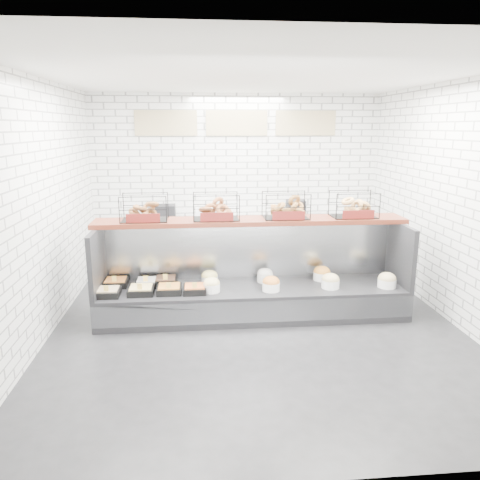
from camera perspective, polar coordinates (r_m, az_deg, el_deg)
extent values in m
plane|color=black|center=(6.04, 1.87, -10.15)|extent=(5.50, 5.50, 0.00)
cube|color=white|center=(8.32, -0.41, 7.17)|extent=(5.00, 0.02, 3.00)
cube|color=white|center=(5.85, -23.14, 3.32)|extent=(0.02, 5.50, 3.00)
cube|color=white|center=(6.42, 24.77, 3.99)|extent=(0.02, 5.50, 3.00)
cube|color=white|center=(5.56, 2.12, 19.44)|extent=(5.00, 5.50, 0.02)
cube|color=#C8B88B|center=(8.22, -9.02, 13.91)|extent=(1.05, 0.03, 0.42)
cube|color=#C8B88B|center=(8.24, -0.40, 14.07)|extent=(1.05, 0.03, 0.42)
cube|color=#C8B88B|center=(8.42, 8.01, 13.94)|extent=(1.05, 0.03, 0.42)
cube|color=black|center=(6.24, 1.54, -7.37)|extent=(4.00, 0.90, 0.40)
cube|color=#93969B|center=(5.83, 2.05, -8.70)|extent=(4.00, 0.03, 0.28)
cube|color=#93969B|center=(6.45, 1.15, -1.08)|extent=(4.00, 0.08, 0.80)
cube|color=black|center=(6.15, -17.00, -2.42)|extent=(0.06, 0.90, 0.80)
cube|color=black|center=(6.58, 18.88, -1.52)|extent=(0.06, 0.90, 0.80)
cube|color=black|center=(6.04, -15.79, -6.21)|extent=(0.29, 0.29, 0.08)
cube|color=tan|center=(6.03, -15.81, -5.89)|extent=(0.25, 0.25, 0.04)
cube|color=#FFCD58|center=(5.92, -16.02, -5.72)|extent=(0.06, 0.01, 0.08)
cube|color=black|center=(6.38, -14.89, -5.07)|extent=(0.30, 0.30, 0.08)
cube|color=orange|center=(6.37, -14.91, -4.77)|extent=(0.26, 0.26, 0.04)
cube|color=#FFCD58|center=(6.26, -15.10, -4.60)|extent=(0.06, 0.01, 0.08)
cube|color=black|center=(6.02, -11.97, -6.06)|extent=(0.32, 0.32, 0.08)
cube|color=#E3C474|center=(6.01, -11.99, -5.74)|extent=(0.27, 0.27, 0.04)
cube|color=#FFCD58|center=(5.88, -12.13, -5.59)|extent=(0.06, 0.01, 0.08)
cube|color=black|center=(6.29, -11.32, -5.16)|extent=(0.28, 0.28, 0.08)
cube|color=silver|center=(6.28, -11.33, -4.85)|extent=(0.23, 0.23, 0.04)
cube|color=#FFCD58|center=(6.17, -11.44, -4.65)|extent=(0.06, 0.01, 0.08)
cube|color=black|center=(5.99, -8.61, -6.00)|extent=(0.31, 0.31, 0.08)
cube|color=orange|center=(5.98, -8.62, -5.68)|extent=(0.26, 0.26, 0.04)
cube|color=#FFCD58|center=(5.86, -8.70, -5.53)|extent=(0.06, 0.01, 0.08)
cube|color=black|center=(6.32, -9.01, -4.97)|extent=(0.29, 0.29, 0.08)
cube|color=brown|center=(6.30, -9.03, -4.67)|extent=(0.25, 0.25, 0.04)
cube|color=#FFCD58|center=(6.19, -9.10, -4.48)|extent=(0.06, 0.01, 0.08)
cube|color=black|center=(5.95, -5.53, -6.03)|extent=(0.29, 0.29, 0.08)
cube|color=orange|center=(5.94, -5.54, -5.71)|extent=(0.24, 0.24, 0.04)
cube|color=#FFCD58|center=(5.83, -5.56, -5.53)|extent=(0.06, 0.01, 0.08)
cylinder|color=white|center=(5.96, -3.48, -5.81)|extent=(0.21, 0.21, 0.11)
ellipsoid|color=#D9C685|center=(5.94, -3.49, -5.26)|extent=(0.21, 0.21, 0.15)
cylinder|color=white|center=(6.25, -3.72, -4.89)|extent=(0.22, 0.22, 0.11)
ellipsoid|color=#F1E17B|center=(6.23, -3.73, -4.37)|extent=(0.21, 0.21, 0.15)
cylinder|color=white|center=(6.01, 3.79, -5.67)|extent=(0.23, 0.23, 0.11)
ellipsoid|color=#C16D29|center=(5.99, 3.80, -5.12)|extent=(0.22, 0.22, 0.15)
cylinder|color=white|center=(6.34, 3.05, -4.61)|extent=(0.21, 0.21, 0.11)
ellipsoid|color=silver|center=(6.32, 3.06, -4.09)|extent=(0.21, 0.21, 0.15)
cylinder|color=white|center=(6.20, 10.96, -5.25)|extent=(0.23, 0.23, 0.11)
ellipsoid|color=tan|center=(6.19, 10.98, -4.73)|extent=(0.23, 0.23, 0.16)
cylinder|color=white|center=(6.50, 9.93, -4.33)|extent=(0.23, 0.23, 0.11)
ellipsoid|color=orange|center=(6.48, 9.95, -3.82)|extent=(0.23, 0.23, 0.16)
cylinder|color=white|center=(6.41, 17.45, -5.02)|extent=(0.24, 0.24, 0.11)
ellipsoid|color=tan|center=(6.40, 17.49, -4.51)|extent=(0.23, 0.23, 0.16)
cube|color=#43170E|center=(6.17, 1.36, 2.34)|extent=(4.10, 0.50, 0.06)
cube|color=black|center=(6.13, -11.58, 3.90)|extent=(0.60, 0.38, 0.34)
cube|color=#571310|center=(5.95, -11.74, 2.62)|extent=(0.42, 0.02, 0.11)
cube|color=black|center=(6.10, -2.94, 4.11)|extent=(0.60, 0.38, 0.34)
cube|color=#571310|center=(5.91, -2.84, 2.83)|extent=(0.42, 0.02, 0.11)
cube|color=black|center=(6.20, 5.61, 4.22)|extent=(0.60, 0.38, 0.34)
cube|color=#571310|center=(6.02, 5.95, 2.97)|extent=(0.42, 0.02, 0.11)
cube|color=black|center=(6.44, 13.70, 4.25)|extent=(0.60, 0.38, 0.34)
cube|color=#571310|center=(6.27, 14.24, 3.04)|extent=(0.42, 0.02, 0.11)
cube|color=#93969B|center=(8.19, -0.20, -0.40)|extent=(4.00, 0.60, 0.90)
cube|color=black|center=(8.12, -9.31, 3.40)|extent=(0.40, 0.30, 0.24)
cube|color=silver|center=(8.00, -4.20, 3.18)|extent=(0.35, 0.28, 0.18)
cylinder|color=orange|center=(8.19, 4.07, 3.56)|extent=(0.09, 0.09, 0.22)
cube|color=black|center=(8.23, 6.81, 3.84)|extent=(0.30, 0.30, 0.30)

